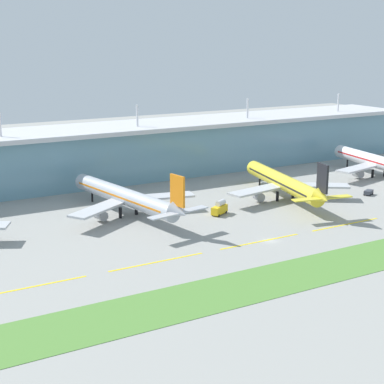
% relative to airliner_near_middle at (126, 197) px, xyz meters
% --- Properties ---
extents(ground_plane, '(600.00, 600.00, 0.00)m').
position_rel_airliner_near_middle_xyz_m(ground_plane, '(26.40, -46.03, -6.45)').
color(ground_plane, gray).
extents(terminal_building, '(288.00, 34.00, 31.93)m').
position_rel_airliner_near_middle_xyz_m(terminal_building, '(26.40, 52.67, 5.22)').
color(terminal_building, '#6693A8').
rests_on(terminal_building, ground).
extents(airliner_near_middle, '(48.11, 66.41, 18.90)m').
position_rel_airliner_near_middle_xyz_m(airliner_near_middle, '(0.00, 0.00, 0.00)').
color(airliner_near_middle, '#ADB2BC').
rests_on(airliner_near_middle, ground).
extents(airliner_far_middle, '(47.74, 63.92, 18.90)m').
position_rel_airliner_near_middle_xyz_m(airliner_far_middle, '(59.63, -9.93, -0.00)').
color(airliner_far_middle, yellow).
rests_on(airliner_far_middle, ground).
extents(airliner_farthest, '(48.22, 63.83, 18.90)m').
position_rel_airliner_near_middle_xyz_m(airliner_farthest, '(119.71, 1.09, -0.00)').
color(airliner_farthest, white).
rests_on(airliner_farthest, ground).
extents(taxiway_stripe_west, '(28.00, 0.70, 0.04)m').
position_rel_airliner_near_middle_xyz_m(taxiway_stripe_west, '(-44.60, -45.06, -6.43)').
color(taxiway_stripe_west, yellow).
rests_on(taxiway_stripe_west, ground).
extents(taxiway_stripe_mid_west, '(28.00, 0.70, 0.04)m').
position_rel_airliner_near_middle_xyz_m(taxiway_stripe_mid_west, '(-10.60, -45.06, -6.43)').
color(taxiway_stripe_mid_west, yellow).
rests_on(taxiway_stripe_mid_west, ground).
extents(taxiway_stripe_centre, '(28.00, 0.70, 0.04)m').
position_rel_airliner_near_middle_xyz_m(taxiway_stripe_centre, '(23.40, -45.06, -6.43)').
color(taxiway_stripe_centre, yellow).
rests_on(taxiway_stripe_centre, ground).
extents(taxiway_stripe_mid_east, '(28.00, 0.70, 0.04)m').
position_rel_airliner_near_middle_xyz_m(taxiway_stripe_mid_east, '(57.40, -45.06, -6.43)').
color(taxiway_stripe_mid_east, yellow).
rests_on(taxiway_stripe_mid_east, ground).
extents(grass_verge, '(300.00, 18.00, 0.10)m').
position_rel_airliner_near_middle_xyz_m(grass_verge, '(26.40, -70.50, -6.40)').
color(grass_verge, '#518438').
rests_on(grass_verge, ground).
extents(pushback_tug, '(5.00, 4.04, 1.85)m').
position_rel_airliner_near_middle_xyz_m(pushback_tug, '(92.31, -20.90, -5.35)').
color(pushback_tug, '#333842').
rests_on(pushback_tug, ground).
extents(fuel_truck, '(7.58, 5.68, 4.95)m').
position_rel_airliner_near_middle_xyz_m(fuel_truck, '(28.26, -14.93, -4.19)').
color(fuel_truck, gold).
rests_on(fuel_truck, ground).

